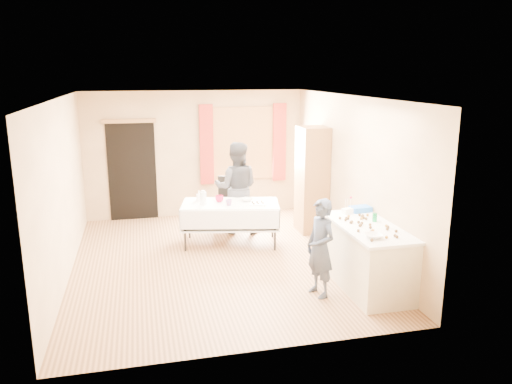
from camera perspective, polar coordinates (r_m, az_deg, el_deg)
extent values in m
cube|color=#9E7047|center=(8.15, -4.40, -7.88)|extent=(4.50, 5.50, 0.02)
cube|color=white|center=(7.60, -4.77, 10.83)|extent=(4.50, 5.50, 0.02)
cube|color=tan|center=(10.46, -6.91, 4.32)|extent=(4.50, 0.02, 2.60)
cube|color=tan|center=(5.16, 0.16, -5.33)|extent=(4.50, 0.02, 2.60)
cube|color=tan|center=(7.77, -21.28, 0.24)|extent=(0.02, 5.50, 2.60)
cube|color=tan|center=(8.40, 10.84, 1.89)|extent=(0.02, 5.50, 2.60)
cube|color=olive|center=(10.55, -1.49, 5.59)|extent=(1.32, 0.06, 1.52)
cube|color=white|center=(10.53, -1.47, 5.58)|extent=(1.20, 0.02, 1.40)
cube|color=maroon|center=(10.37, -5.67, 5.39)|extent=(0.28, 0.06, 1.65)
cube|color=maroon|center=(10.68, 2.68, 5.69)|extent=(0.28, 0.06, 1.65)
cube|color=black|center=(10.42, -13.97, 2.31)|extent=(0.95, 0.04, 2.00)
cube|color=olive|center=(10.25, -14.29, 7.87)|extent=(1.05, 0.06, 0.08)
cube|color=olive|center=(9.42, 6.41, 1.40)|extent=(0.50, 0.60, 1.99)
cube|color=beige|center=(7.21, 12.58, -7.38)|extent=(0.72, 1.60, 0.86)
cube|color=silver|center=(7.06, 12.77, -3.89)|extent=(0.79, 1.66, 0.04)
cube|color=silver|center=(8.68, -2.96, -1.38)|extent=(1.77, 1.14, 0.04)
cube|color=black|center=(9.61, -3.34, -1.67)|extent=(0.53, 0.53, 0.06)
cube|color=black|center=(9.72, -3.14, 0.12)|extent=(0.40, 0.19, 0.59)
imported|color=#2A334A|center=(6.77, 7.38, -6.37)|extent=(0.67, 0.60, 1.35)
imported|color=black|center=(9.31, -2.24, 0.49)|extent=(1.17, 1.08, 1.72)
cylinder|color=#10843A|center=(7.23, 13.41, -2.83)|extent=(0.08, 0.08, 0.12)
imported|color=white|center=(6.54, 13.29, -4.90)|extent=(0.28, 0.28, 0.05)
cube|color=white|center=(7.55, 10.41, -2.15)|extent=(0.17, 0.14, 0.08)
cube|color=blue|center=(7.70, 11.85, -1.91)|extent=(0.32, 0.23, 0.08)
cylinder|color=silver|center=(8.58, -6.05, -0.71)|extent=(0.11, 0.11, 0.22)
imported|color=#BE0934|center=(8.74, -4.20, -0.77)|extent=(0.22, 0.22, 0.11)
imported|color=red|center=(8.50, -3.13, -1.22)|extent=(0.12, 0.12, 0.10)
imported|color=white|center=(8.76, -1.04, -0.88)|extent=(0.19, 0.19, 0.06)
cube|color=white|center=(8.55, 0.20, -1.38)|extent=(0.33, 0.27, 0.02)
imported|color=white|center=(8.84, -6.54, -0.43)|extent=(0.09, 0.09, 0.18)
sphere|color=#3F2314|center=(6.78, 13.21, -4.29)|extent=(0.04, 0.04, 0.04)
sphere|color=#382512|center=(7.06, 12.02, -3.50)|extent=(0.04, 0.04, 0.04)
sphere|color=#382512|center=(7.07, 10.77, -3.42)|extent=(0.04, 0.04, 0.04)
sphere|color=#382512|center=(7.18, 10.20, -3.13)|extent=(0.04, 0.04, 0.04)
sphere|color=#382512|center=(7.43, 12.10, -2.64)|extent=(0.04, 0.04, 0.04)
sphere|color=#382512|center=(6.60, 15.80, -4.94)|extent=(0.04, 0.04, 0.04)
sphere|color=#3F2314|center=(6.55, 14.69, -5.02)|extent=(0.04, 0.04, 0.04)
sphere|color=#382512|center=(6.40, 13.10, -5.38)|extent=(0.04, 0.04, 0.04)
sphere|color=#382512|center=(7.25, 10.47, -2.98)|extent=(0.04, 0.04, 0.04)
sphere|color=#382512|center=(7.02, 12.91, -3.65)|extent=(0.04, 0.04, 0.04)
sphere|color=#382512|center=(6.83, 15.72, -4.31)|extent=(0.04, 0.04, 0.04)
sphere|color=#382512|center=(6.73, 11.62, -4.34)|extent=(0.04, 0.04, 0.04)
sphere|color=#3F2314|center=(7.29, 11.94, -2.96)|extent=(0.04, 0.04, 0.04)
sphere|color=#382512|center=(6.90, 12.95, -3.95)|extent=(0.04, 0.04, 0.04)
sphere|color=#382512|center=(6.71, 13.03, -4.47)|extent=(0.04, 0.04, 0.04)
sphere|color=#382512|center=(7.33, 12.20, -2.87)|extent=(0.04, 0.04, 0.04)
sphere|color=#382512|center=(7.26, 10.26, -2.95)|extent=(0.04, 0.04, 0.04)
sphere|color=#382512|center=(7.09, 11.64, -3.40)|extent=(0.04, 0.04, 0.04)
sphere|color=#3F2314|center=(7.48, 12.62, -2.57)|extent=(0.04, 0.04, 0.04)
sphere|color=#382512|center=(6.89, 14.77, -4.10)|extent=(0.04, 0.04, 0.04)
sphere|color=#382512|center=(7.29, 12.47, -2.99)|extent=(0.04, 0.04, 0.04)
sphere|color=#382512|center=(6.95, 11.79, -3.77)|extent=(0.04, 0.04, 0.04)
sphere|color=#382512|center=(7.37, 12.06, -2.79)|extent=(0.04, 0.04, 0.04)
sphere|color=#382512|center=(7.45, 11.76, -2.58)|extent=(0.04, 0.04, 0.04)
sphere|color=#3F2314|center=(7.36, 10.53, -2.74)|extent=(0.04, 0.04, 0.04)
sphere|color=#382512|center=(7.25, 9.58, -2.95)|extent=(0.04, 0.04, 0.04)
sphere|color=#382512|center=(7.11, 10.90, -3.34)|extent=(0.04, 0.04, 0.04)
sphere|color=#382512|center=(6.98, 14.85, -3.87)|extent=(0.04, 0.04, 0.04)
sphere|color=#382512|center=(6.64, 15.60, -4.82)|extent=(0.04, 0.04, 0.04)
sphere|color=#382512|center=(7.00, 11.91, -3.66)|extent=(0.04, 0.04, 0.04)
sphere|color=#3F2314|center=(7.02, 14.67, -3.76)|extent=(0.04, 0.04, 0.04)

